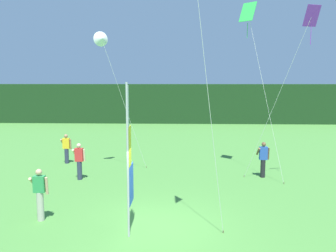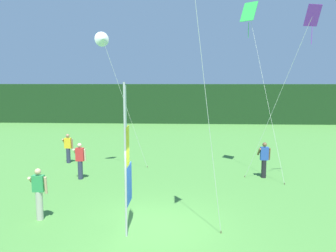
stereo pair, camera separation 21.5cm
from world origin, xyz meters
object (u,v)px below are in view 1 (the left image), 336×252
person_far_right (79,160)px  person_mid_field (263,159)px  kite_purple_diamond_1 (308,26)px  person_far_left (40,193)px  person_near_banner (66,148)px  kite_white_delta_0 (102,39)px  kite_green_diamond_3 (249,19)px  banner_flag (129,162)px

person_far_right → person_mid_field: bearing=4.6°
person_mid_field → kite_purple_diamond_1: bearing=-46.6°
person_far_left → person_far_right: bearing=91.3°
person_mid_field → person_far_left: (-8.29, -5.29, 0.02)m
person_near_banner → kite_purple_diamond_1: size_ratio=0.22×
person_near_banner → person_far_left: bearing=-77.3°
person_far_left → person_far_right: size_ratio=1.01×
person_near_banner → person_mid_field: person_mid_field is taller
person_far_right → kite_purple_diamond_1: (9.65, -0.65, 5.74)m
person_mid_field → kite_white_delta_0: kite_white_delta_0 is taller
person_near_banner → person_far_left: size_ratio=0.95×
kite_purple_diamond_1 → kite_green_diamond_3: (-1.92, 2.20, 0.68)m
person_mid_field → banner_flag: bearing=-131.2°
kite_white_delta_0 → kite_green_diamond_3: size_ratio=0.84×
banner_flag → kite_purple_diamond_1: (6.55, 4.72, 4.51)m
person_far_left → banner_flag: bearing=-14.2°
person_far_left → person_far_right: 4.62m
kite_white_delta_0 → person_far_right: bearing=-118.6°
kite_purple_diamond_1 → kite_white_delta_0: bearing=166.4°
person_far_left → kite_green_diamond_3: bearing=38.9°
person_near_banner → person_far_left: person_far_left is taller
kite_green_diamond_3 → kite_white_delta_0: bearing=-179.6°
banner_flag → person_far_left: size_ratio=2.61×
kite_white_delta_0 → kite_green_diamond_3: 6.98m
kite_purple_diamond_1 → person_mid_field: bearing=133.4°
banner_flag → kite_white_delta_0: kite_white_delta_0 is taller
person_mid_field → person_far_left: size_ratio=0.98×
person_near_banner → kite_green_diamond_3: kite_green_diamond_3 is taller
kite_white_delta_0 → kite_purple_diamond_1: size_ratio=0.92×
kite_green_diamond_3 → banner_flag: bearing=-123.8°
person_far_right → kite_purple_diamond_1: size_ratio=0.22×
banner_flag → person_near_banner: (-4.72, 8.41, -1.26)m
kite_white_delta_0 → person_mid_field: bearing=-6.2°
person_mid_field → kite_purple_diamond_1: size_ratio=0.22×
person_mid_field → person_far_left: 9.84m
person_near_banner → person_far_left: 7.84m
person_far_right → kite_white_delta_0: 5.78m
kite_green_diamond_3 → person_far_right: bearing=-168.7°
person_near_banner → person_mid_field: bearing=-13.3°
person_near_banner → kite_green_diamond_3: bearing=-9.1°
banner_flag → kite_green_diamond_3: 9.81m
person_far_left → person_near_banner: bearing=102.7°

